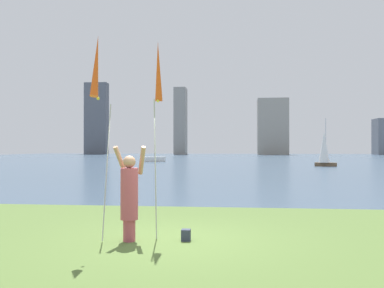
{
  "coord_description": "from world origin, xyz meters",
  "views": [
    {
      "loc": [
        1.41,
        -8.72,
        1.9
      ],
      "look_at": [
        -0.85,
        12.18,
        2.07
      ],
      "focal_mm": 39.86,
      "sensor_mm": 36.0,
      "label": 1
    }
  ],
  "objects": [
    {
      "name": "sailboat_6",
      "position": [
        -9.54,
        46.61,
        0.38
      ],
      "size": [
        2.91,
        1.97,
        5.41
      ],
      "color": "white",
      "rests_on": "ground"
    },
    {
      "name": "skyline_tower_2",
      "position": [
        10.49,
        104.6,
        7.36
      ],
      "size": [
        7.97,
        4.83,
        14.72
      ],
      "color": "gray",
      "rests_on": "ground"
    },
    {
      "name": "kite_flag_left",
      "position": [
        -1.29,
        -0.79,
        3.37
      ],
      "size": [
        0.16,
        1.16,
        4.07
      ],
      "color": "#B2B2B7",
      "rests_on": "ground"
    },
    {
      "name": "person",
      "position": [
        -0.78,
        -0.27,
        0.95
      ],
      "size": [
        0.71,
        0.52,
        1.93
      ],
      "rotation": [
        0.0,
        0.0,
        0.02
      ],
      "color": "#B24C59",
      "rests_on": "ground"
    },
    {
      "name": "skyline_tower_1",
      "position": [
        -14.21,
        106.62,
        9.07
      ],
      "size": [
        3.16,
        5.25,
        18.14
      ],
      "color": "gray",
      "rests_on": "ground"
    },
    {
      "name": "skyline_tower_0",
      "position": [
        -38.46,
        108.13,
        10.1
      ],
      "size": [
        6.36,
        3.02,
        20.19
      ],
      "color": "#565B66",
      "rests_on": "ground"
    },
    {
      "name": "skyline_tower_3",
      "position": [
        39.22,
        108.62,
        4.76
      ],
      "size": [
        3.45,
        5.83,
        9.52
      ],
      "color": "slate",
      "rests_on": "ground"
    },
    {
      "name": "kite_flag_right",
      "position": [
        -0.27,
        0.15,
        3.41
      ],
      "size": [
        0.16,
        0.6,
        4.14
      ],
      "color": "#B2B2B7",
      "rests_on": "ground"
    },
    {
      "name": "sailboat_2",
      "position": [
        10.05,
        35.32,
        1.73
      ],
      "size": [
        2.2,
        1.29,
        4.85
      ],
      "color": "brown",
      "rests_on": "ground"
    },
    {
      "name": "ground",
      "position": [
        0.0,
        50.95,
        -0.06
      ],
      "size": [
        120.0,
        138.0,
        0.12
      ],
      "color": "#4C662D"
    },
    {
      "name": "bag",
      "position": [
        0.36,
        -0.11,
        0.12
      ],
      "size": [
        0.18,
        0.2,
        0.23
      ],
      "color": "#33384C",
      "rests_on": "ground"
    }
  ]
}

